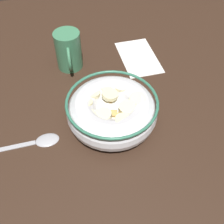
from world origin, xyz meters
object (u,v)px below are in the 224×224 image
object	(u,v)px
spoon	(40,141)
folded_napkin	(138,57)
cereal_bowl	(112,110)
coffee_mug	(69,51)

from	to	relation	value
spoon	folded_napkin	size ratio (longest dim) A/B	0.94
spoon	cereal_bowl	bearing A→B (deg)	100.89
cereal_bowl	folded_napkin	distance (cm)	23.50
spoon	coffee_mug	distance (cm)	24.71
spoon	coffee_mug	world-z (taller)	coffee_mug
coffee_mug	folded_napkin	distance (cm)	18.93
cereal_bowl	coffee_mug	size ratio (longest dim) A/B	1.94
cereal_bowl	spoon	world-z (taller)	cereal_bowl
spoon	coffee_mug	bearing A→B (deg)	161.25
cereal_bowl	coffee_mug	bearing A→B (deg)	-159.22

